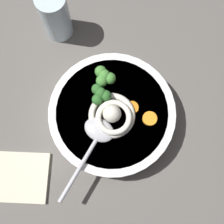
{
  "coord_description": "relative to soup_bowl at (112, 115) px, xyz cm",
  "views": [
    {
      "loc": [
        6.82,
        -13.32,
        66.94
      ],
      "look_at": [
        0.57,
        -0.52,
        10.08
      ],
      "focal_mm": 47.95,
      "sensor_mm": 36.0,
      "label": 1
    }
  ],
  "objects": [
    {
      "name": "soup_spoon",
      "position": [
        -0.4,
        -5.79,
        3.51
      ],
      "size": [
        6.29,
        17.39,
        1.6
      ],
      "rotation": [
        0.0,
        0.0,
        4.64
      ],
      "color": "#B7B7BC",
      "rests_on": "soup_bowl"
    },
    {
      "name": "noodle_pile",
      "position": [
        0.51,
        -0.88,
        3.97
      ],
      "size": [
        10.01,
        9.82,
        4.02
      ],
      "color": "silver",
      "rests_on": "soup_bowl"
    },
    {
      "name": "soup_bowl",
      "position": [
        0.0,
        0.0,
        0.0
      ],
      "size": [
        25.2,
        25.2,
        5.61
      ],
      "color": "white",
      "rests_on": "table_slab"
    },
    {
      "name": "broccoli_floret_near_spoon",
      "position": [
        -4.21,
        5.21,
        4.96
      ],
      "size": [
        4.54,
        3.91,
        3.59
      ],
      "color": "#7A9E60",
      "rests_on": "soup_bowl"
    },
    {
      "name": "carrot_slice_center",
      "position": [
        3.14,
        2.48,
        2.92
      ],
      "size": [
        2.59,
        2.59,
        0.42
      ],
      "primitive_type": "cylinder",
      "color": "orange",
      "rests_on": "soup_bowl"
    },
    {
      "name": "table_slab",
      "position": [
        -0.57,
        0.52,
        -5.13
      ],
      "size": [
        112.8,
        112.8,
        4.47
      ],
      "primitive_type": "cube",
      "color": "#5B5651",
      "rests_on": "ground"
    },
    {
      "name": "folded_napkin",
      "position": [
        -13.42,
        -20.18,
        -2.5
      ],
      "size": [
        18.54,
        15.55,
        0.8
      ],
      "primitive_type": "cube",
      "rotation": [
        0.0,
        0.0,
        0.41
      ],
      "color": "beige",
      "rests_on": "table_slab"
    },
    {
      "name": "carrot_slice_extra_b",
      "position": [
        7.19,
        1.94,
        3.06
      ],
      "size": [
        2.82,
        2.82,
        0.7
      ],
      "primitive_type": "cylinder",
      "color": "orange",
      "rests_on": "soup_bowl"
    },
    {
      "name": "broccoli_floret_left",
      "position": [
        -3.33,
        1.76,
        4.81
      ],
      "size": [
        4.24,
        3.65,
        3.35
      ],
      "color": "#7A9E60",
      "rests_on": "soup_bowl"
    },
    {
      "name": "drinking_glass",
      "position": [
        -20.05,
        13.59,
        3.11
      ],
      "size": [
        6.32,
        6.32,
        12.01
      ],
      "primitive_type": "cylinder",
      "color": "silver",
      "rests_on": "table_slab"
    }
  ]
}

